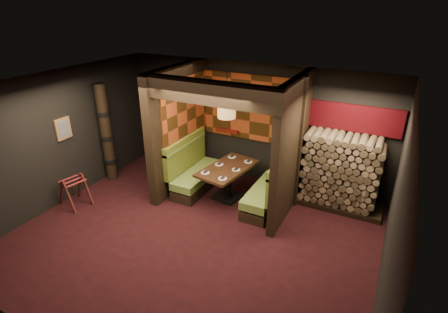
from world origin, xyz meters
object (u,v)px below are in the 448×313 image
at_px(booth_bench_left, 194,172).
at_px(dining_table, 227,177).
at_px(totem_column, 106,134).
at_px(luggage_rack, 74,190).
at_px(firewood_stack, 344,173).
at_px(pendant_lamp, 227,107).
at_px(booth_bench_right, 270,191).

height_order(booth_bench_left, dining_table, booth_bench_left).
distance_m(booth_bench_left, totem_column, 2.30).
distance_m(luggage_rack, firewood_stack, 5.77).
relative_size(dining_table, pendant_lamp, 1.66).
bearing_deg(booth_bench_left, firewood_stack, 12.17).
bearing_deg(dining_table, totem_column, -170.82).
distance_m(booth_bench_right, pendant_lamp, 2.01).
height_order(booth_bench_right, pendant_lamp, pendant_lamp).
xyz_separation_m(totem_column, firewood_stack, (5.33, 1.25, -0.37)).
xyz_separation_m(dining_table, totem_column, (-2.99, -0.48, 0.66)).
distance_m(booth_bench_right, totem_column, 4.10).
bearing_deg(luggage_rack, booth_bench_left, 43.70).
bearing_deg(totem_column, booth_bench_right, 7.86).
height_order(dining_table, luggage_rack, dining_table).
height_order(totem_column, firewood_stack, totem_column).
relative_size(luggage_rack, totem_column, 0.31).
height_order(booth_bench_left, pendant_lamp, pendant_lamp).
bearing_deg(dining_table, pendant_lamp, -90.00).
distance_m(booth_bench_left, luggage_rack, 2.66).
xyz_separation_m(dining_table, luggage_rack, (-2.82, -1.77, -0.17)).
xyz_separation_m(dining_table, pendant_lamp, (0.00, -0.05, 1.62)).
distance_m(booth_bench_left, booth_bench_right, 1.89).
bearing_deg(booth_bench_right, dining_table, -176.14).
xyz_separation_m(pendant_lamp, luggage_rack, (-2.82, -1.72, -1.79)).
xyz_separation_m(booth_bench_left, luggage_rack, (-1.92, -1.83, -0.04)).
xyz_separation_m(luggage_rack, firewood_stack, (5.17, 2.53, 0.46)).
distance_m(dining_table, firewood_stack, 2.48).
bearing_deg(totem_column, pendant_lamp, 8.24).
height_order(dining_table, totem_column, totem_column).
bearing_deg(pendant_lamp, firewood_stack, 19.22).
relative_size(booth_bench_left, luggage_rack, 2.17).
relative_size(totem_column, firewood_stack, 1.39).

